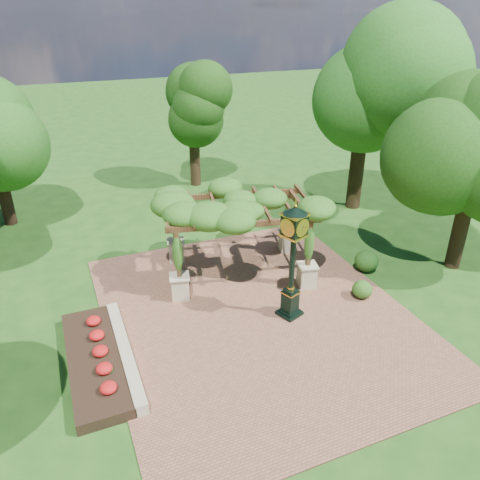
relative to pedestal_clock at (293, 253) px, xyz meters
name	(u,v)px	position (x,y,z in m)	size (l,w,h in m)	color
ground	(269,331)	(-1.04, -0.53, -2.46)	(120.00, 120.00, 0.00)	#1E4714
brick_plaza	(257,314)	(-1.04, 0.47, -2.44)	(10.00, 12.00, 0.04)	brown
border_wall	(125,352)	(-5.64, -0.03, -2.26)	(0.35, 5.00, 0.40)	#C6B793
flower_bed	(95,361)	(-6.54, -0.03, -2.28)	(1.50, 5.00, 0.36)	red
pedestal_clock	(293,253)	(0.00, 0.00, 0.00)	(1.04, 1.04, 4.11)	black
pergola	(238,207)	(-0.54, 3.33, 0.40)	(6.16, 4.59, 3.48)	beige
sundial	(212,216)	(0.00, 8.06, -2.02)	(0.72, 0.72, 1.01)	gray
shrub_front	(362,289)	(2.94, -0.07, -2.09)	(0.73, 0.73, 0.66)	#285418
shrub_mid	(366,261)	(4.25, 1.49, -2.00)	(0.94, 0.94, 0.85)	#1E4814
shrub_back	(294,225)	(3.34, 5.83, -2.12)	(0.66, 0.66, 0.60)	#275D1A
tree_north	(192,106)	(1.04, 13.85, 2.15)	(3.13, 3.13, 6.75)	#362515
tree_east_far	(368,68)	(7.70, 7.38, 4.53)	(5.46, 5.46, 10.16)	#2E2112
tree_east_near	(479,149)	(7.79, 0.47, 2.45)	(4.29, 4.29, 7.14)	#332014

